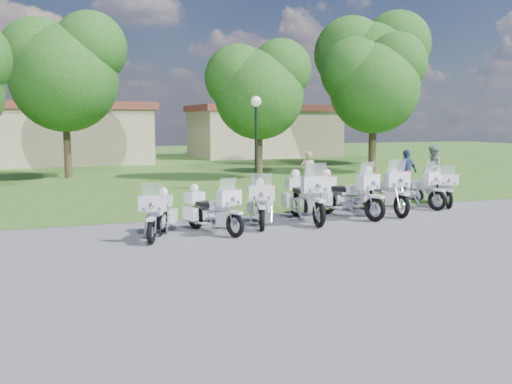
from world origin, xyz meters
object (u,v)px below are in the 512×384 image
object	(u,v)px
motorcycle_0	(159,213)
motorcycle_4	(346,193)
motorcycle_2	(261,202)
motorcycle_7	(442,188)
motorcycle_6	(411,188)
bystander_b	(432,169)
lamp_post	(256,119)
bystander_c	(407,173)
motorcycle_1	(211,209)
motorcycle_3	(305,196)
bystander_a	(308,173)
motorcycle_5	(381,190)

from	to	relation	value
motorcycle_0	motorcycle_4	bearing A→B (deg)	-148.34
motorcycle_2	motorcycle_7	xyz separation A→B (m)	(7.23, 1.32, -0.03)
motorcycle_6	bystander_b	bearing A→B (deg)	-156.92
lamp_post	bystander_c	xyz separation A→B (m)	(4.87, -3.58, -2.06)
motorcycle_2	lamp_post	bearing A→B (deg)	-90.90
motorcycle_0	motorcycle_6	size ratio (longest dim) A/B	0.89
motorcycle_0	lamp_post	xyz separation A→B (m)	(5.65, 8.00, 2.36)
motorcycle_2	motorcycle_7	bearing A→B (deg)	-150.61
motorcycle_7	lamp_post	xyz separation A→B (m)	(-4.56, 6.04, 2.35)
motorcycle_1	motorcycle_6	bearing A→B (deg)	169.70
lamp_post	motorcycle_3	bearing A→B (deg)	-99.73
bystander_a	bystander_c	bearing A→B (deg)	169.12
motorcycle_2	lamp_post	distance (m)	8.17
bystander_c	bystander_b	bearing A→B (deg)	-167.60
motorcycle_0	motorcycle_4	distance (m)	5.95
motorcycle_6	lamp_post	world-z (taller)	lamp_post
motorcycle_0	lamp_post	bearing A→B (deg)	-102.76
motorcycle_1	motorcycle_7	world-z (taller)	motorcycle_1
motorcycle_1	bystander_a	bearing A→B (deg)	-157.18
motorcycle_4	motorcycle_2	bearing A→B (deg)	-15.02
motorcycle_1	bystander_a	xyz separation A→B (m)	(5.75, 6.05, 0.23)
motorcycle_4	motorcycle_6	distance (m)	3.15
motorcycle_0	bystander_c	size ratio (longest dim) A/B	1.13
motorcycle_2	bystander_b	world-z (taller)	bystander_b
motorcycle_0	motorcycle_5	xyz separation A→B (m)	(7.30, 1.23, 0.13)
motorcycle_3	motorcycle_5	bearing A→B (deg)	-166.49
motorcycle_1	motorcycle_4	bearing A→B (deg)	167.11
motorcycle_0	bystander_c	distance (m)	11.42
motorcycle_1	lamp_post	bearing A→B (deg)	-142.00
motorcycle_3	bystander_a	xyz separation A→B (m)	(2.72, 5.36, 0.12)
motorcycle_5	bystander_c	world-z (taller)	bystander_c
motorcycle_1	motorcycle_2	bearing A→B (deg)	175.04
motorcycle_0	motorcycle_4	world-z (taller)	motorcycle_4
motorcycle_1	bystander_b	xyz separation A→B (m)	(10.97, 5.14, 0.32)
motorcycle_0	lamp_post	distance (m)	10.07
motorcycle_1	bystander_a	size ratio (longest dim) A/B	1.22
motorcycle_2	motorcycle_7	world-z (taller)	motorcycle_2
bystander_a	motorcycle_6	bearing A→B (deg)	128.32
motorcycle_6	bystander_a	world-z (taller)	bystander_a
motorcycle_4	bystander_a	bearing A→B (deg)	-124.86
motorcycle_2	motorcycle_5	world-z (taller)	motorcycle_5
motorcycle_7	motorcycle_4	bearing A→B (deg)	36.44
motorcycle_7	motorcycle_5	bearing A→B (deg)	37.37
motorcycle_4	motorcycle_3	bearing A→B (deg)	-14.82
motorcycle_0	motorcycle_3	world-z (taller)	motorcycle_3
motorcycle_4	bystander_a	size ratio (longest dim) A/B	1.43
motorcycle_5	bystander_b	xyz separation A→B (m)	(5.06, 4.00, 0.21)
motorcycle_1	bystander_b	world-z (taller)	bystander_b
motorcycle_2	bystander_b	size ratio (longest dim) A/B	1.16
motorcycle_5	motorcycle_6	bearing A→B (deg)	-158.07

